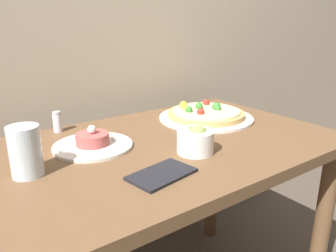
# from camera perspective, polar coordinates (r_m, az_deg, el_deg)

# --- Properties ---
(dining_table) EXTENTS (1.14, 0.70, 0.73)m
(dining_table) POSITION_cam_1_polar(r_m,az_deg,el_deg) (1.08, -0.82, -8.43)
(dining_table) COLOR brown
(dining_table) RESTS_ON ground_plane
(pizza_plate) EXTENTS (0.37, 0.37, 0.06)m
(pizza_plate) POSITION_cam_1_polar(r_m,az_deg,el_deg) (1.29, 6.57, 1.98)
(pizza_plate) COLOR silver
(pizza_plate) RESTS_ON dining_table
(tartare_plate) EXTENTS (0.24, 0.24, 0.07)m
(tartare_plate) POSITION_cam_1_polar(r_m,az_deg,el_deg) (1.02, -12.97, -2.90)
(tartare_plate) COLOR silver
(tartare_plate) RESTS_ON dining_table
(small_bowl) EXTENTS (0.11, 0.11, 0.08)m
(small_bowl) POSITION_cam_1_polar(r_m,az_deg,el_deg) (0.95, 4.89, -2.34)
(small_bowl) COLOR white
(small_bowl) RESTS_ON dining_table
(drinking_glass) EXTENTS (0.08, 0.08, 0.13)m
(drinking_glass) POSITION_cam_1_polar(r_m,az_deg,el_deg) (0.87, -23.58, -4.05)
(drinking_glass) COLOR silver
(drinking_glass) RESTS_ON dining_table
(napkin) EXTENTS (0.18, 0.13, 0.01)m
(napkin) POSITION_cam_1_polar(r_m,az_deg,el_deg) (0.82, -1.10, -8.38)
(napkin) COLOR black
(napkin) RESTS_ON dining_table
(salt_shaker) EXTENTS (0.03, 0.03, 0.07)m
(salt_shaker) POSITION_cam_1_polar(r_m,az_deg,el_deg) (1.19, -18.72, 0.68)
(salt_shaker) COLOR silver
(salt_shaker) RESTS_ON dining_table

